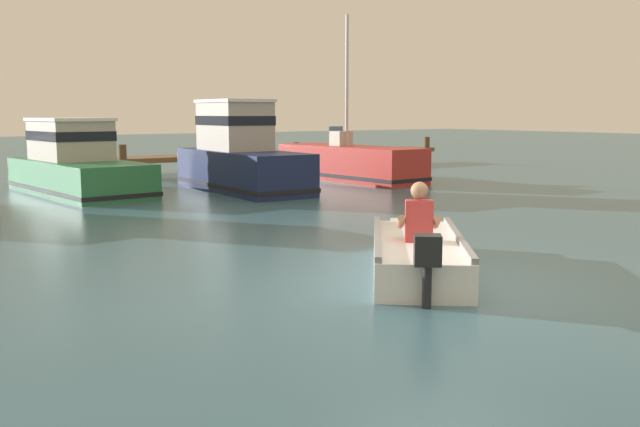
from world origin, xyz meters
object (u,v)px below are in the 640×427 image
moored_boat_green (76,165)px  moored_boat_navy (240,157)px  moored_boat_red (349,163)px  rowboat_with_person (417,253)px

moored_boat_green → moored_boat_navy: moored_boat_navy is taller
moored_boat_red → rowboat_with_person: bearing=-123.3°
moored_boat_green → rowboat_with_person: bearing=-85.8°
moored_boat_navy → moored_boat_red: (4.12, 0.70, -0.37)m
rowboat_with_person → moored_boat_red: bearing=56.7°
moored_boat_green → moored_boat_navy: size_ratio=1.09×
moored_boat_green → moored_boat_red: (7.82, -1.19, -0.20)m
rowboat_with_person → moored_boat_red: 12.67m
rowboat_with_person → moored_boat_navy: (2.84, 9.89, 0.63)m
rowboat_with_person → moored_boat_navy: bearing=74.0°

